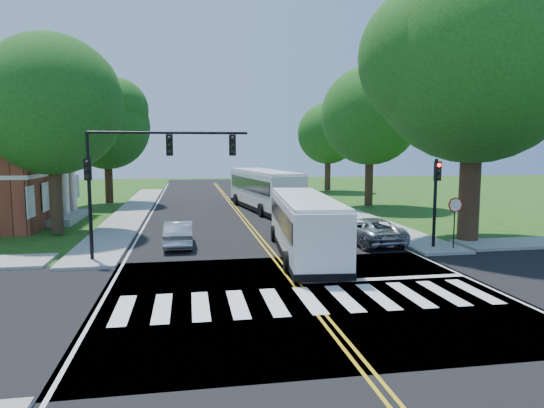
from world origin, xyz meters
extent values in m
plane|color=#1F4511|center=(0.00, 0.00, 0.00)|extent=(140.00, 140.00, 0.00)
cube|color=black|center=(0.00, 18.00, 0.01)|extent=(14.00, 96.00, 0.01)
cube|color=black|center=(0.00, 0.00, 0.01)|extent=(60.00, 12.00, 0.01)
cube|color=gold|center=(0.00, 22.00, 0.01)|extent=(0.36, 70.00, 0.01)
cube|color=silver|center=(-6.80, 22.00, 0.01)|extent=(0.12, 70.00, 0.01)
cube|color=silver|center=(6.80, 22.00, 0.01)|extent=(0.12, 70.00, 0.01)
cube|color=silver|center=(0.00, -0.50, 0.02)|extent=(12.60, 3.00, 0.01)
cube|color=silver|center=(3.50, 1.60, 0.02)|extent=(6.60, 0.40, 0.01)
cube|color=gray|center=(-8.30, 25.00, 0.07)|extent=(2.60, 40.00, 0.15)
cube|color=gray|center=(8.30, 25.00, 0.07)|extent=(2.60, 40.00, 0.15)
cylinder|color=#342214|center=(11.00, 8.00, 3.15)|extent=(1.10, 1.10, 6.00)
sphere|color=#266C20|center=(11.00, 8.00, 9.66)|extent=(10.80, 10.80, 10.80)
cylinder|color=#342214|center=(-11.50, 14.00, 2.55)|extent=(0.70, 0.70, 4.80)
sphere|color=#266C20|center=(-11.50, 14.00, 7.55)|extent=(8.00, 8.00, 8.00)
cylinder|color=#342214|center=(-11.00, 30.00, 2.35)|extent=(0.70, 0.70, 4.40)
sphere|color=#266C20|center=(-11.00, 30.00, 7.02)|extent=(7.60, 7.60, 7.60)
cylinder|color=#342214|center=(11.50, 24.00, 2.65)|extent=(0.70, 0.70, 5.00)
sphere|color=#266C20|center=(11.50, 24.00, 7.88)|extent=(8.40, 8.40, 8.40)
cylinder|color=#342214|center=(12.50, 40.00, 2.35)|extent=(0.70, 0.70, 4.40)
sphere|color=#266C20|center=(12.50, 40.00, 6.89)|extent=(7.20, 7.20, 7.20)
cube|color=silver|center=(-12.40, 20.00, 4.40)|extent=(1.40, 6.00, 0.45)
cube|color=gray|center=(-12.40, 20.00, 0.25)|extent=(1.80, 6.00, 0.50)
cylinder|color=silver|center=(-12.40, 17.80, 2.10)|extent=(0.50, 0.50, 4.20)
cylinder|color=silver|center=(-12.40, 20.00, 2.10)|extent=(0.50, 0.50, 4.20)
cylinder|color=silver|center=(-12.40, 22.20, 2.10)|extent=(0.50, 0.50, 4.20)
cylinder|color=black|center=(-8.20, 6.50, 2.45)|extent=(0.16, 0.16, 4.60)
cube|color=black|center=(-8.20, 6.35, 4.15)|extent=(0.30, 0.22, 0.95)
sphere|color=black|center=(-8.20, 6.21, 4.45)|extent=(0.18, 0.18, 0.18)
cylinder|color=black|center=(-4.70, 6.50, 5.75)|extent=(7.00, 0.12, 0.12)
cube|color=black|center=(-4.70, 6.35, 5.20)|extent=(0.30, 0.22, 0.95)
cube|color=black|center=(-1.90, 6.35, 5.20)|extent=(0.30, 0.22, 0.95)
cylinder|color=black|center=(8.20, 6.50, 2.35)|extent=(0.16, 0.16, 4.40)
cube|color=black|center=(8.20, 6.35, 3.95)|extent=(0.30, 0.22, 0.95)
sphere|color=#FF0A05|center=(8.20, 6.21, 4.25)|extent=(0.18, 0.18, 0.18)
cylinder|color=black|center=(9.00, 6.00, 1.25)|extent=(0.06, 0.06, 2.20)
cylinder|color=#A50A07|center=(9.00, 5.97, 2.30)|extent=(0.76, 0.04, 0.76)
cube|color=silver|center=(1.50, 6.39, 1.41)|extent=(3.31, 10.84, 2.49)
cube|color=black|center=(1.50, 6.39, 1.87)|extent=(3.31, 10.10, 0.86)
cube|color=black|center=(2.01, 11.75, 1.73)|extent=(2.21, 0.31, 1.45)
cube|color=orange|center=(2.01, 11.75, 2.54)|extent=(1.54, 0.25, 0.29)
cube|color=black|center=(1.50, 6.39, 0.31)|extent=(3.37, 10.94, 0.27)
cube|color=silver|center=(1.50, 6.39, 2.71)|extent=(3.23, 10.52, 0.20)
cylinder|color=black|center=(3.00, 9.79, 0.45)|extent=(0.37, 0.89, 0.87)
cylinder|color=black|center=(0.66, 10.01, 0.45)|extent=(0.37, 0.89, 0.87)
cylinder|color=black|center=(2.36, 3.04, 0.45)|extent=(0.37, 0.89, 0.87)
cylinder|color=black|center=(0.02, 3.26, 0.45)|extent=(0.37, 0.89, 0.87)
cube|color=silver|center=(2.26, 23.58, 1.66)|extent=(4.42, 12.78, 2.92)
cube|color=black|center=(2.26, 23.58, 2.19)|extent=(4.36, 11.92, 1.01)
cube|color=black|center=(1.39, 29.83, 2.03)|extent=(2.59, 0.46, 1.70)
cube|color=orange|center=(1.39, 29.83, 2.98)|extent=(1.80, 0.35, 0.34)
cube|color=black|center=(2.26, 23.58, 0.36)|extent=(4.48, 12.89, 0.32)
cube|color=silver|center=(2.26, 23.58, 3.18)|extent=(4.31, 12.40, 0.23)
cylinder|color=black|center=(3.06, 27.87, 0.52)|extent=(0.48, 1.06, 1.02)
cylinder|color=black|center=(0.32, 27.49, 0.52)|extent=(0.48, 1.06, 1.02)
cylinder|color=black|center=(4.16, 19.99, 0.52)|extent=(0.48, 1.06, 1.02)
cylinder|color=black|center=(1.43, 19.60, 0.52)|extent=(0.48, 1.06, 1.02)
imported|color=#B2B4B9|center=(-4.45, 9.33, 0.68)|extent=(1.42, 4.06, 1.34)
imported|color=#AFB2B6|center=(5.56, 8.46, 0.71)|extent=(2.66, 5.19, 1.40)
imported|color=black|center=(5.30, 21.55, 0.60)|extent=(2.72, 4.36, 1.18)
camera|label=1|loc=(-3.92, -15.75, 5.01)|focal=32.00mm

